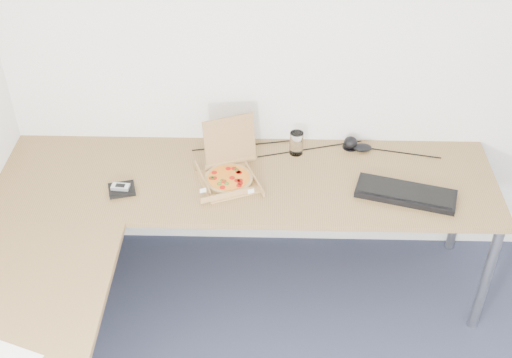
{
  "coord_description": "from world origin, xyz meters",
  "views": [
    {
      "loc": [
        -0.39,
        -1.25,
        2.81
      ],
      "look_at": [
        -0.45,
        1.28,
        0.82
      ],
      "focal_mm": 47.22,
      "sensor_mm": 36.0,
      "label": 1
    }
  ],
  "objects_px": {
    "wallet": "(122,190)",
    "pizza_box": "(229,175)",
    "desk": "(172,240)",
    "keyboard": "(406,194)",
    "drinking_glass": "(296,143)"
  },
  "relations": [
    {
      "from": "desk",
      "to": "keyboard",
      "type": "height_order",
      "value": "keyboard"
    },
    {
      "from": "desk",
      "to": "drinking_glass",
      "type": "relative_size",
      "value": 19.93
    },
    {
      "from": "desk",
      "to": "keyboard",
      "type": "xyz_separation_m",
      "value": [
        1.1,
        0.3,
        0.04
      ]
    },
    {
      "from": "pizza_box",
      "to": "wallet",
      "type": "xyz_separation_m",
      "value": [
        -0.52,
        -0.1,
        -0.02
      ]
    },
    {
      "from": "desk",
      "to": "drinking_glass",
      "type": "xyz_separation_m",
      "value": [
        0.58,
        0.65,
        0.09
      ]
    },
    {
      "from": "drinking_glass",
      "to": "wallet",
      "type": "distance_m",
      "value": 0.93
    },
    {
      "from": "pizza_box",
      "to": "keyboard",
      "type": "height_order",
      "value": "pizza_box"
    },
    {
      "from": "pizza_box",
      "to": "desk",
      "type": "bearing_deg",
      "value": -141.54
    },
    {
      "from": "keyboard",
      "to": "drinking_glass",
      "type": "bearing_deg",
      "value": 162.54
    },
    {
      "from": "desk",
      "to": "wallet",
      "type": "distance_m",
      "value": 0.42
    },
    {
      "from": "desk",
      "to": "pizza_box",
      "type": "distance_m",
      "value": 0.48
    },
    {
      "from": "wallet",
      "to": "pizza_box",
      "type": "bearing_deg",
      "value": -4.16
    },
    {
      "from": "desk",
      "to": "drinking_glass",
      "type": "distance_m",
      "value": 0.87
    },
    {
      "from": "pizza_box",
      "to": "keyboard",
      "type": "bearing_deg",
      "value": -28.52
    },
    {
      "from": "keyboard",
      "to": "wallet",
      "type": "xyz_separation_m",
      "value": [
        -1.38,
        0.0,
        -0.0
      ]
    }
  ]
}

